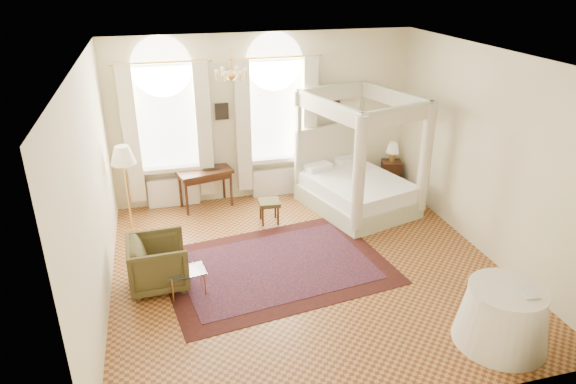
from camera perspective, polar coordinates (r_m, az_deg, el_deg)
The scene contains 18 objects.
ground at distance 8.30m, azimuth 2.09°, elevation -8.42°, with size 6.00×6.00×0.00m, color #9E682E.
room_walls at distance 7.43m, azimuth 2.32°, elevation 4.58°, with size 6.00×6.00×6.00m.
window_left at distance 10.02m, azimuth -13.16°, elevation 6.17°, with size 1.62×0.27×3.29m.
window_right at distance 10.27m, azimuth -1.33°, elevation 7.24°, with size 1.62×0.27×3.29m.
chandelier at distance 8.13m, azimuth -6.34°, elevation 12.93°, with size 0.51×0.45×0.50m.
wall_pictures at distance 10.23m, azimuth -2.10°, elevation 9.50°, with size 2.54×0.03×0.39m.
canopy_bed at distance 10.11m, azimuth 7.76°, elevation 0.88°, with size 2.21×2.47×2.27m.
nightstand at distance 11.33m, azimuth 11.34°, elevation 1.97°, with size 0.41×0.37×0.58m, color #3C2010.
nightstand_lamp at distance 11.18m, azimuth 11.57°, elevation 4.73°, with size 0.28×0.28×0.41m.
writing_desk at distance 10.16m, azimuth -9.22°, elevation 1.81°, with size 1.13×0.75×0.78m.
laptop at distance 10.19m, azimuth -8.51°, elevation 2.69°, with size 0.35×0.22×0.03m, color black.
stool at distance 9.53m, azimuth -2.12°, elevation -1.38°, with size 0.40×0.40×0.44m.
armchair at distance 7.92m, azimuth -14.20°, elevation -7.64°, with size 0.84×0.86×0.78m, color #40381B.
coffee_table at distance 7.70m, azimuth -11.25°, elevation -8.82°, with size 0.59×0.45×0.37m.
floor_lamp at distance 9.13m, azimuth -17.84°, elevation 3.42°, with size 0.43×0.43×1.66m.
oriental_rug at distance 8.32m, azimuth -1.31°, elevation -8.26°, with size 3.80×2.97×0.01m.
side_table at distance 7.18m, azimuth 22.78°, elevation -12.54°, with size 1.17×1.17×0.80m.
book at distance 6.91m, azimuth 24.44°, elevation -10.21°, with size 0.20×0.26×0.02m, color black.
Camera 1 is at (-2.07, -6.70, 4.45)m, focal length 32.00 mm.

